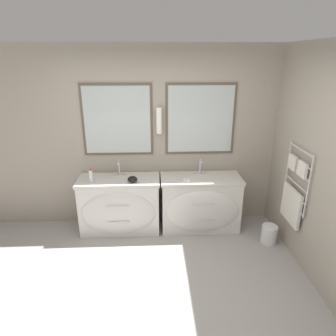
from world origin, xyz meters
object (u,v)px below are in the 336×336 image
object	(u,v)px
vanity_right	(200,203)
amenity_bowl	(132,179)
waste_bin	(269,234)
vanity_left	(120,205)
toiletry_bottle	(91,176)

from	to	relation	value
vanity_right	amenity_bowl	xyz separation A→B (m)	(-0.97, -0.09, 0.44)
waste_bin	vanity_right	bearing A→B (deg)	154.88
vanity_right	vanity_left	bearing A→B (deg)	180.00
vanity_left	toiletry_bottle	size ratio (longest dim) A/B	6.15
vanity_left	toiletry_bottle	world-z (taller)	toiletry_bottle
waste_bin	vanity_left	bearing A→B (deg)	168.49
vanity_left	amenity_bowl	world-z (taller)	amenity_bowl
amenity_bowl	waste_bin	size ratio (longest dim) A/B	0.53
amenity_bowl	waste_bin	xyz separation A→B (m)	(1.87, -0.33, -0.71)
waste_bin	toiletry_bottle	bearing A→B (deg)	171.36
vanity_right	waste_bin	size ratio (longest dim) A/B	4.53
vanity_right	waste_bin	world-z (taller)	vanity_right
toiletry_bottle	vanity_right	bearing A→B (deg)	1.93
vanity_left	vanity_right	bearing A→B (deg)	0.00
vanity_left	amenity_bowl	xyz separation A→B (m)	(0.21, -0.09, 0.44)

